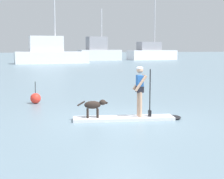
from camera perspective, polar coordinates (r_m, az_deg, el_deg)
name	(u,v)px	position (r m, az deg, el deg)	size (l,w,h in m)	color
ground_plane	(124,120)	(11.22, 1.98, -5.14)	(400.00, 400.00, 0.00)	slate
paddleboard	(130,118)	(11.25, 3.14, -4.85)	(3.66, 1.63, 0.10)	silver
person_paddler	(140,88)	(11.14, 4.78, 0.31)	(0.67, 0.57, 1.66)	tan
dog	(94,105)	(11.02, -3.06, -2.72)	(0.99, 0.38, 0.59)	#2D231E
moored_boat_far_starboard	(50,53)	(54.42, -10.41, 6.04)	(11.59, 3.80, 12.07)	white
moored_boat_far_port	(99,52)	(67.71, -2.25, 6.43)	(8.53, 3.14, 10.21)	silver
moored_boat_outer	(151,53)	(72.40, 6.69, 6.17)	(10.57, 3.66, 12.61)	white
marker_buoy	(36,98)	(14.83, -12.81, -1.46)	(0.45, 0.45, 0.95)	red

